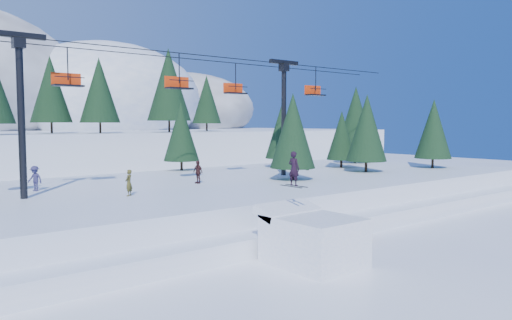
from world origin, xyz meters
TOP-DOWN VIEW (x-y plane):
  - ground at (0.00, 0.00)m, footprint 160.00×160.00m
  - mid_shelf at (0.00, 18.00)m, footprint 70.00×22.00m
  - berm at (0.00, 8.00)m, footprint 70.00×6.00m
  - jump_kicker at (0.80, 2.49)m, footprint 3.67×5.00m
  - chairlift at (0.90, 18.05)m, footprint 46.00×3.21m
  - conifer_stand at (2.28, 19.67)m, footprint 64.01×18.00m
  - distant_skiers at (2.04, 19.29)m, footprint 32.57×8.06m
  - banner_near at (6.43, 4.53)m, footprint 2.76×0.81m
  - banner_far at (7.69, 6.37)m, footprint 2.80×0.63m

SIDE VIEW (x-z plane):
  - ground at x=0.00m, z-range 0.00..0.00m
  - banner_near at x=6.43m, z-range 0.09..0.99m
  - banner_far at x=7.69m, z-range 0.09..0.99m
  - berm at x=0.00m, z-range 0.00..1.10m
  - mid_shelf at x=0.00m, z-range 0.00..2.50m
  - jump_kicker at x=0.80m, z-range -1.51..4.23m
  - distant_skiers at x=2.04m, z-range 2.46..4.25m
  - conifer_stand at x=2.28m, z-range 2.28..11.25m
  - chairlift at x=0.90m, z-range 4.18..14.46m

